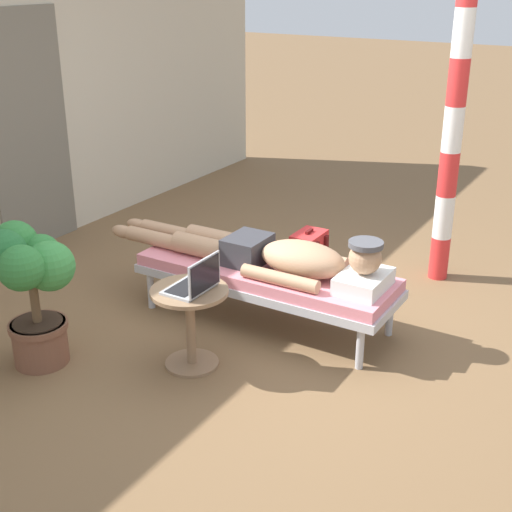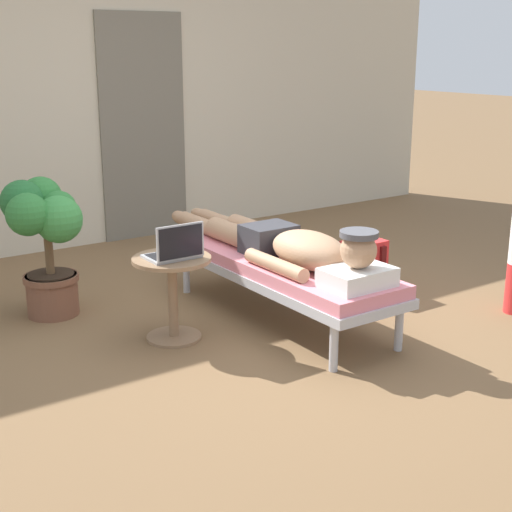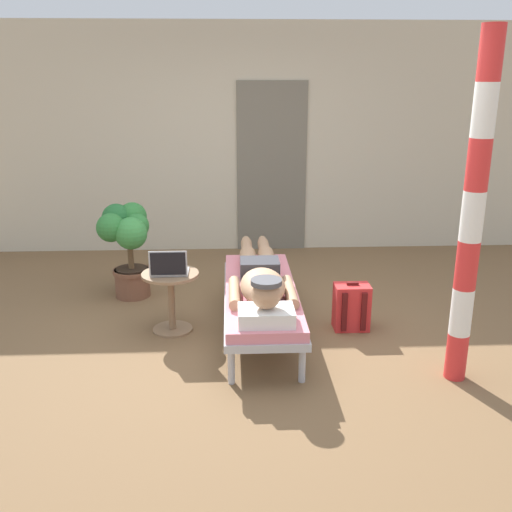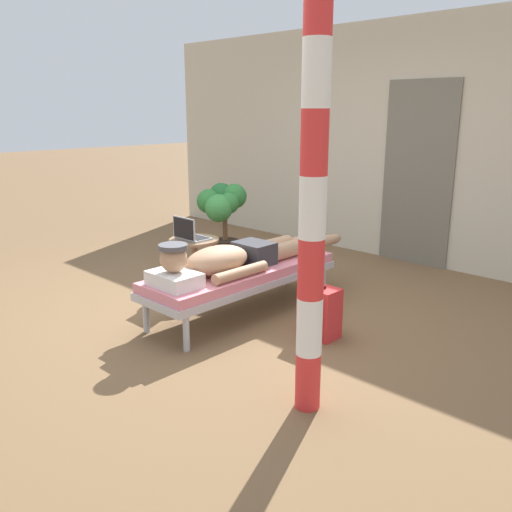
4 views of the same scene
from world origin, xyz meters
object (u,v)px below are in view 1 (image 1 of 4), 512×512
Objects in this scene: lounge_chair at (266,276)px; laptop at (196,282)px; backpack at (308,257)px; potted_plant at (30,280)px; side_table at (190,314)px; person_reclining at (273,254)px; porch_post at (453,129)px.

lounge_chair is 0.79m from laptop.
potted_plant is at bearing 157.13° from backpack.
backpack is at bearing -1.09° from side_table.
side_table is (-0.75, 0.15, -0.16)m from person_reclining.
potted_plant is at bearing 119.05° from laptop.
lounge_chair is 4.37× the size of backpack.
porch_post reaches higher than potted_plant.
laptop is (0.00, -0.05, 0.23)m from side_table.
laptop is 0.34× the size of potted_plant.
backpack is at bearing 5.10° from lounge_chair.
lounge_chair is at bearing 149.43° from porch_post.
lounge_chair is at bearing -36.70° from potted_plant.
laptop is 0.13× the size of porch_post.
backpack is (1.54, 0.02, -0.39)m from laptop.
lounge_chair is 3.54× the size of side_table.
person_reclining is at bearing -38.21° from potted_plant.
backpack is (0.79, 0.12, -0.32)m from person_reclining.
potted_plant is (-0.49, 0.88, 0.00)m from laptop.
potted_plant is 3.20m from porch_post.
person_reclining is 0.79m from side_table.
backpack is (0.79, 0.07, -0.15)m from lounge_chair.
porch_post is at bearing -23.17° from side_table.
backpack is at bearing 8.81° from person_reclining.
laptop reaches higher than backpack.
lounge_chair is 1.57m from potted_plant.
laptop is 1.00m from potted_plant.
laptop is at bearing -90.00° from side_table.
laptop is at bearing -60.95° from potted_plant.
laptop is 0.73× the size of backpack.
porch_post reaches higher than laptop.
person_reclining is 4.15× the size of side_table.
person_reclining is 0.90× the size of porch_post.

